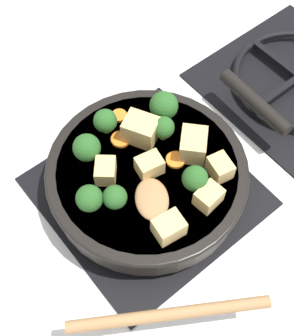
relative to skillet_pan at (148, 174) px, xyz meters
The scene contains 21 objects.
ground_plane 0.05m from the skillet_pan, 92.12° to the right, with size 2.40×2.40×0.00m, color silver.
front_burner_grate 0.04m from the skillet_pan, 92.12° to the right, with size 0.31×0.31×0.03m.
skillet_pan is the anchor object (origin of this frame).
wooden_spoon 0.15m from the skillet_pan, 32.64° to the right, with size 0.25×0.24×0.02m.
tofu_cube_center_large 0.11m from the skillet_pan, 45.90° to the left, with size 0.04×0.03×0.03m, color #DBB770.
tofu_cube_near_handle 0.04m from the skillet_pan, 40.37° to the right, with size 0.04×0.03×0.03m, color #DBB770.
tofu_cube_east_chunk 0.07m from the skillet_pan, 115.61° to the right, with size 0.04×0.03×0.03m, color #DBB770.
tofu_cube_west_chunk 0.11m from the skillet_pan, 16.83° to the left, with size 0.04×0.03×0.03m, color #DBB770.
tofu_cube_back_piece 0.11m from the skillet_pan, 24.21° to the right, with size 0.04×0.03×0.03m, color #DBB770.
tofu_cube_front_piece 0.08m from the skillet_pan, 73.33° to the left, with size 0.05×0.04×0.04m, color #DBB770.
tofu_cube_mid_small 0.07m from the skillet_pan, 152.51° to the left, with size 0.05×0.04×0.04m, color #DBB770.
broccoli_floret_near_spoon 0.11m from the skillet_pan, 126.46° to the left, with size 0.04×0.04×0.05m.
broccoli_floret_center_top 0.11m from the skillet_pan, 92.57° to the right, with size 0.04×0.04×0.05m.
broccoli_floret_east_rim 0.09m from the skillet_pan, 75.27° to the right, with size 0.03×0.03×0.04m.
broccoli_floret_west_rim 0.10m from the skillet_pan, behind, with size 0.04×0.04×0.04m.
broccoli_floret_north_edge 0.10m from the skillet_pan, 139.66° to the right, with size 0.04×0.04×0.05m.
broccoli_floret_south_cluster 0.09m from the skillet_pan, 23.63° to the left, with size 0.04×0.04×0.04m.
broccoli_floret_mid_floret 0.07m from the skillet_pan, 118.54° to the left, with size 0.03×0.03×0.04m.
carrot_slice_orange_thin 0.11m from the skillet_pan, 166.90° to the left, with size 0.02×0.02×0.01m, color orange.
carrot_slice_near_center 0.07m from the skillet_pan, behind, with size 0.03×0.03×0.01m, color orange.
carrot_slice_edge_slice 0.05m from the skillet_pan, 66.34° to the left, with size 0.03×0.03×0.01m, color orange.
Camera 1 is at (0.28, -0.22, 0.67)m, focal length 50.00 mm.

